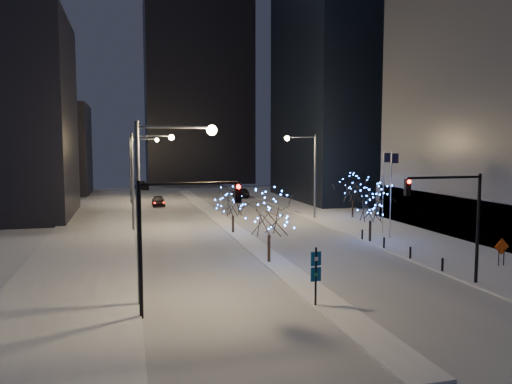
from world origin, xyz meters
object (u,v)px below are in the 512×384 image
object	(u,v)px
street_lamp_w_near	(158,187)
car_near	(158,201)
street_lamp_w_mid	(143,167)
holiday_tree_plaza_far	(353,189)
holiday_tree_median_near	(269,215)
traffic_signal_east	(457,210)
wayfinding_sign	(316,271)
holiday_tree_median_far	(233,201)
street_lamp_east	(308,165)
traffic_signal_west	(171,224)
car_far	(142,186)
car_mid	(240,193)
holiday_tree_plaza_near	(371,203)
construction_sign	(502,249)
street_lamp_w_far	(137,160)

from	to	relation	value
street_lamp_w_near	car_near	world-z (taller)	street_lamp_w_near
street_lamp_w_mid	holiday_tree_plaza_far	bearing A→B (deg)	5.06
holiday_tree_median_near	car_near	bearing A→B (deg)	98.58
traffic_signal_east	wayfinding_sign	world-z (taller)	traffic_signal_east
holiday_tree_median_far	holiday_tree_plaza_far	bearing A→B (deg)	22.07
holiday_tree_plaza_far	street_lamp_east	bearing A→B (deg)	171.26
traffic_signal_west	car_far	bearing A→B (deg)	89.45
car_mid	holiday_tree_median_near	bearing A→B (deg)	72.01
car_far	holiday_tree_plaza_far	size ratio (longest dim) A/B	0.96
traffic_signal_west	holiday_tree_plaza_far	bearing A→B (deg)	50.60
holiday_tree_plaza_near	construction_sign	bearing A→B (deg)	-66.44
car_far	wayfinding_sign	distance (m)	76.91
car_mid	holiday_tree_median_far	xyz separation A→B (m)	(-8.32, -33.54, 2.47)
street_lamp_w_mid	construction_sign	xyz separation A→B (m)	(24.14, -22.71, -5.14)
street_lamp_east	holiday_tree_plaza_far	size ratio (longest dim) A/B	1.77
holiday_tree_plaza_near	car_far	bearing A→B (deg)	106.65
traffic_signal_east	car_mid	xyz separation A→B (m)	(-1.10, 55.22, -4.00)
street_lamp_w_far	holiday_tree_median_near	size ratio (longest dim) A/B	1.87
car_near	construction_sign	bearing A→B (deg)	-63.85
wayfinding_sign	street_lamp_east	bearing A→B (deg)	65.53
holiday_tree_plaza_far	construction_sign	world-z (taller)	holiday_tree_plaza_far
traffic_signal_west	construction_sign	size ratio (longest dim) A/B	3.49
car_mid	wayfinding_sign	size ratio (longest dim) A/B	1.40
holiday_tree_plaza_near	holiday_tree_plaza_far	size ratio (longest dim) A/B	0.94
street_lamp_w_near	street_lamp_w_mid	bearing A→B (deg)	90.00
traffic_signal_east	street_lamp_w_far	bearing A→B (deg)	109.32
holiday_tree_median_near	wayfinding_sign	bearing A→B (deg)	-92.09
car_near	car_mid	bearing A→B (deg)	31.35
traffic_signal_west	holiday_tree_plaza_near	world-z (taller)	traffic_signal_west
holiday_tree_median_far	holiday_tree_plaza_near	distance (m)	13.36
traffic_signal_west	holiday_tree_median_far	xyz separation A→B (m)	(7.96, 22.68, -1.53)
street_lamp_east	car_far	bearing A→B (deg)	111.17
street_lamp_w_near	construction_sign	bearing A→B (deg)	5.42
street_lamp_east	wayfinding_sign	xyz separation A→B (m)	(-10.96, -30.65, -4.42)
traffic_signal_west	street_lamp_w_mid	bearing A→B (deg)	91.06
street_lamp_east	construction_sign	xyz separation A→B (m)	(5.12, -25.71, -5.10)
car_far	holiday_tree_median_far	xyz separation A→B (m)	(7.23, -53.27, 2.45)
street_lamp_east	car_near	bearing A→B (deg)	132.81
car_far	construction_sign	size ratio (longest dim) A/B	2.71
street_lamp_w_near	wayfinding_sign	xyz separation A→B (m)	(8.06, -2.65, -4.47)
street_lamp_w_mid	holiday_tree_median_far	size ratio (longest dim) A/B	2.03
street_lamp_east	traffic_signal_west	bearing A→B (deg)	-121.69
street_lamp_w_near	street_lamp_w_far	xyz separation A→B (m)	(0.00, 50.00, 0.00)
traffic_signal_west	holiday_tree_plaza_far	world-z (taller)	traffic_signal_west
street_lamp_east	holiday_tree_plaza_near	world-z (taller)	street_lamp_east
street_lamp_w_near	traffic_signal_east	size ratio (longest dim) A/B	1.43
street_lamp_w_mid	holiday_tree_plaza_near	distance (m)	22.99
street_lamp_w_far	traffic_signal_east	size ratio (longest dim) A/B	1.43
traffic_signal_east	car_far	xyz separation A→B (m)	(-16.65, 74.95, -3.97)
street_lamp_w_far	traffic_signal_west	world-z (taller)	street_lamp_w_far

